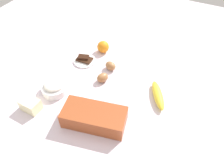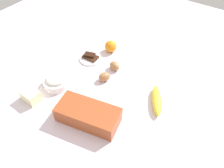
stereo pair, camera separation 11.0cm
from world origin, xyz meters
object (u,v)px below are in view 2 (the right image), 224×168
banana (157,100)px  egg_beside_bowl (115,66)px  loaf_pan (88,114)px  orange_fruit (111,46)px  flour_bowl (56,81)px  egg_near_butter (104,77)px  butter_block (31,96)px  chocolate_plate (90,58)px

banana → egg_beside_bowl: 0.32m
loaf_pan → orange_fruit: loaf_pan is taller
flour_bowl → egg_near_butter: flour_bowl is taller
orange_fruit → egg_near_butter: orange_fruit is taller
banana → egg_beside_bowl: size_ratio=2.94×
banana → egg_beside_bowl: (0.31, -0.09, 0.00)m
butter_block → chocolate_plate: butter_block is taller
egg_near_butter → chocolate_plate: bearing=-29.0°
flour_bowl → egg_near_butter: (-0.18, -0.17, -0.01)m
banana → chocolate_plate: bearing=-9.5°
banana → flour_bowl: bearing=21.3°
egg_near_butter → orange_fruit: bearing=-62.8°
egg_near_butter → chocolate_plate: size_ratio=0.50×
banana → egg_near_butter: egg_near_butter is taller
banana → egg_beside_bowl: egg_beside_bowl is taller
flour_bowl → butter_block: 0.15m
loaf_pan → butter_block: (0.31, 0.07, -0.01)m
butter_block → egg_near_butter: size_ratio=1.38×
orange_fruit → butter_block: 0.55m
banana → egg_near_butter: 0.30m
orange_fruit → egg_near_butter: (-0.12, 0.23, -0.01)m
egg_near_butter → chocolate_plate: egg_near_butter is taller
banana → chocolate_plate: size_ratio=1.46×
butter_block → chocolate_plate: size_ratio=0.69×
banana → butter_block: (0.52, 0.33, 0.01)m
flour_bowl → orange_fruit: size_ratio=1.84×
flour_bowl → orange_fruit: bearing=-99.6°
chocolate_plate → butter_block: bearing=84.0°
orange_fruit → chocolate_plate: bearing=67.2°
egg_near_butter → flour_bowl: bearing=43.2°
banana → egg_near_butter: (0.30, 0.02, 0.00)m
loaf_pan → egg_beside_bowl: size_ratio=4.66×
butter_block → egg_near_butter: bearing=-124.2°
loaf_pan → banana: size_ratio=1.58×
egg_beside_bowl → loaf_pan: bearing=105.2°
egg_near_butter → butter_block: bearing=55.8°
banana → egg_near_butter: size_ratio=2.91×
chocolate_plate → flour_bowl: bearing=87.4°
flour_bowl → orange_fruit: orange_fruit is taller
butter_block → chocolate_plate: bearing=-96.0°
orange_fruit → egg_beside_bowl: bearing=132.1°
egg_beside_bowl → chocolate_plate: size_ratio=0.50×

